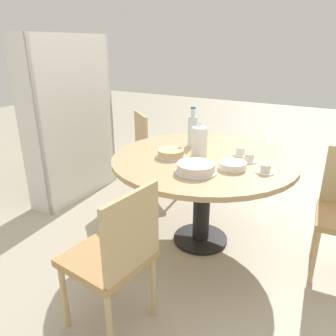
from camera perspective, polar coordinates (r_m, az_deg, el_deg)
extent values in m
plane|color=#B2A893|center=(2.85, 5.62, -12.36)|extent=(14.00, 14.00, 0.00)
cylinder|color=black|center=(2.84, 5.63, -12.11)|extent=(0.45, 0.45, 0.03)
cylinder|color=black|center=(2.66, 5.90, -5.72)|extent=(0.14, 0.14, 0.68)
cylinder|color=tan|center=(2.52, 6.20, 1.53)|extent=(1.40, 1.40, 0.04)
cylinder|color=tan|center=(2.48, 24.06, -14.04)|extent=(0.03, 0.03, 0.42)
cylinder|color=tan|center=(2.79, 24.38, -10.01)|extent=(0.03, 0.03, 0.42)
cylinder|color=tan|center=(3.51, 2.24, -1.62)|extent=(0.03, 0.03, 0.42)
cylinder|color=tan|center=(3.82, 0.16, 0.32)|extent=(0.03, 0.03, 0.42)
cylinder|color=tan|center=(3.40, -3.38, -2.44)|extent=(0.03, 0.03, 0.42)
cylinder|color=tan|center=(3.72, -5.03, -0.37)|extent=(0.03, 0.03, 0.42)
cube|color=tan|center=(3.53, -1.54, 2.54)|extent=(0.59, 0.59, 0.04)
cube|color=tan|center=(3.40, -4.73, 5.92)|extent=(0.28, 0.32, 0.43)
cylinder|color=tan|center=(2.25, -10.10, -16.11)|extent=(0.03, 0.03, 0.42)
cylinder|color=tan|center=(2.08, -17.60, -20.51)|extent=(0.03, 0.03, 0.42)
cylinder|color=tan|center=(2.06, -2.59, -19.88)|extent=(0.03, 0.03, 0.42)
cylinder|color=tan|center=(1.87, -10.15, -25.48)|extent=(0.03, 0.03, 0.42)
cube|color=tan|center=(1.91, -10.58, -15.08)|extent=(0.46, 0.46, 0.04)
cube|color=tan|center=(1.66, -6.29, -11.06)|extent=(0.40, 0.07, 0.43)
cube|color=silver|center=(3.87, -11.45, 9.58)|extent=(0.04, 0.28, 1.64)
cube|color=silver|center=(3.21, -22.93, 6.05)|extent=(0.04, 0.28, 1.64)
cube|color=silver|center=(3.43, -15.13, 7.84)|extent=(1.02, 0.02, 1.64)
cube|color=silver|center=(3.77, -15.42, -3.95)|extent=(0.95, 0.27, 0.04)
cube|color=silver|center=(3.66, -15.89, 0.48)|extent=(0.95, 0.27, 0.04)
cube|color=silver|center=(3.56, -16.41, 5.44)|extent=(0.95, 0.27, 0.04)
cube|color=silver|center=(3.49, -16.96, 10.64)|extent=(0.95, 0.27, 0.04)
cube|color=silver|center=(3.45, -17.55, 16.00)|extent=(0.95, 0.27, 0.04)
cube|color=silver|center=(3.45, -18.15, 21.14)|extent=(0.95, 0.27, 0.04)
cube|color=gold|center=(3.88, -12.92, -0.97)|extent=(0.45, 0.21, 0.22)
cube|color=#28703D|center=(3.55, -18.27, -3.19)|extent=(0.45, 0.21, 0.27)
cube|color=#B72D28|center=(3.79, -13.07, 3.31)|extent=(0.41, 0.21, 0.19)
cube|color=#234793|center=(3.43, -19.09, 1.31)|extent=(0.41, 0.21, 0.25)
cube|color=black|center=(3.71, -13.35, 8.67)|extent=(0.38, 0.21, 0.26)
cube|color=orange|center=(3.33, -19.95, 6.47)|extent=(0.38, 0.21, 0.24)
cube|color=#28703D|center=(3.64, -14.10, 13.36)|extent=(0.44, 0.21, 0.22)
cube|color=orange|center=(3.29, -20.25, 11.99)|extent=(0.44, 0.21, 0.22)
cube|color=#234793|center=(3.63, -14.33, 18.85)|extent=(0.39, 0.21, 0.26)
cube|color=gold|center=(3.25, -21.38, 17.97)|extent=(0.39, 0.21, 0.26)
cylinder|color=white|center=(2.50, 5.48, 4.51)|extent=(0.12, 0.12, 0.23)
cone|color=white|center=(2.46, 5.58, 7.26)|extent=(0.11, 0.11, 0.02)
sphere|color=white|center=(2.46, 5.60, 7.69)|extent=(0.02, 0.02, 0.02)
cylinder|color=silver|center=(2.76, 4.29, 6.36)|extent=(0.08, 0.08, 0.25)
cylinder|color=silver|center=(2.72, 4.38, 9.59)|extent=(0.04, 0.04, 0.07)
cylinder|color=#2D5184|center=(2.71, 4.40, 10.44)|extent=(0.04, 0.04, 0.01)
cylinder|color=silver|center=(2.21, 4.84, -0.63)|extent=(0.29, 0.29, 0.01)
cylinder|color=silver|center=(2.20, 4.87, 0.16)|extent=(0.26, 0.26, 0.05)
cylinder|color=silver|center=(2.50, 0.50, 2.08)|extent=(0.23, 0.23, 0.01)
cylinder|color=#DBB784|center=(2.49, 0.50, 2.71)|extent=(0.20, 0.20, 0.05)
cylinder|color=white|center=(2.29, 16.55, -0.71)|extent=(0.12, 0.12, 0.01)
cylinder|color=silver|center=(2.28, 16.62, -0.02)|extent=(0.07, 0.07, 0.05)
cylinder|color=white|center=(2.48, 13.90, 1.21)|extent=(0.12, 0.12, 0.01)
cylinder|color=silver|center=(2.47, 13.96, 1.85)|extent=(0.07, 0.07, 0.05)
cylinder|color=white|center=(2.61, 12.43, 2.33)|extent=(0.12, 0.12, 0.01)
cylinder|color=silver|center=(2.60, 12.48, 2.94)|extent=(0.07, 0.07, 0.05)
cylinder|color=white|center=(2.31, 11.18, -0.01)|extent=(0.19, 0.19, 0.01)
cylinder|color=white|center=(2.31, 11.20, 0.22)|extent=(0.19, 0.19, 0.01)
cylinder|color=white|center=(2.30, 11.22, 0.45)|extent=(0.19, 0.19, 0.01)
cylinder|color=white|center=(2.30, 11.23, 0.68)|extent=(0.19, 0.19, 0.01)
cylinder|color=white|center=(2.30, 11.25, 0.92)|extent=(0.19, 0.19, 0.01)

